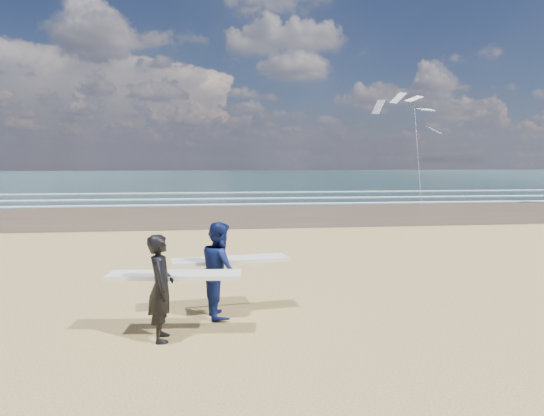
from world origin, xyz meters
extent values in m
cube|color=#493827|center=(20.00, 18.00, 0.01)|extent=(220.00, 12.00, 0.01)
cube|color=#173234|center=(20.00, 72.00, 0.01)|extent=(220.00, 100.00, 0.02)
cube|color=white|center=(20.00, 22.80, 0.05)|extent=(220.00, 0.50, 0.05)
cube|color=white|center=(20.00, 27.50, 0.05)|extent=(220.00, 0.50, 0.05)
cube|color=white|center=(20.00, 34.00, 0.05)|extent=(220.00, 0.50, 0.05)
imported|color=black|center=(0.13, -0.22, 0.86)|extent=(0.46, 0.65, 1.71)
cube|color=white|center=(0.33, 0.13, 0.97)|extent=(2.24, 0.72, 0.07)
imported|color=#0E1A51|center=(1.08, 0.87, 0.88)|extent=(0.79, 0.94, 1.76)
cube|color=white|center=(1.28, 1.22, 0.98)|extent=(2.25, 0.81, 0.07)
cube|color=slate|center=(14.23, 21.52, 0.05)|extent=(0.12, 0.12, 0.10)
camera|label=1|loc=(0.96, -7.90, 2.88)|focal=32.00mm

